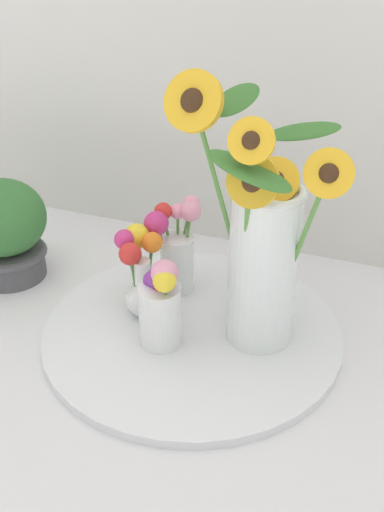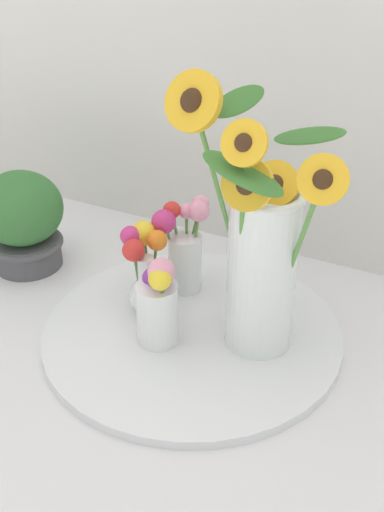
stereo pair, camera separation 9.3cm
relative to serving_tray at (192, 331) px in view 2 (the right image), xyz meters
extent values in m
plane|color=silver|center=(0.01, -0.06, -0.01)|extent=(6.00, 6.00, 0.00)
cylinder|color=silver|center=(0.00, 0.00, 0.00)|extent=(0.50, 0.50, 0.02)
cylinder|color=silver|center=(0.11, 0.02, 0.13)|extent=(0.11, 0.11, 0.25)
torus|color=silver|center=(0.11, 0.02, 0.26)|extent=(0.11, 0.11, 0.01)
cylinder|color=#568E42|center=(0.09, -0.02, 0.20)|extent=(0.02, 0.05, 0.31)
cylinder|color=gold|center=(0.10, -0.05, 0.36)|extent=(0.06, 0.03, 0.06)
sphere|color=#382314|center=(0.10, -0.05, 0.36)|extent=(0.03, 0.03, 0.03)
cylinder|color=#568E42|center=(0.11, 0.02, 0.16)|extent=(0.02, 0.03, 0.23)
cylinder|color=gold|center=(0.12, 0.03, 0.28)|extent=(0.07, 0.05, 0.06)
sphere|color=#382314|center=(0.12, 0.03, 0.28)|extent=(0.03, 0.03, 0.03)
cylinder|color=#568E42|center=(0.11, 0.00, 0.17)|extent=(0.02, 0.07, 0.25)
cylinder|color=gold|center=(0.10, -0.03, 0.30)|extent=(0.08, 0.04, 0.08)
sphere|color=#382314|center=(0.10, -0.03, 0.30)|extent=(0.03, 0.03, 0.03)
cylinder|color=#568E42|center=(0.04, 0.02, 0.22)|extent=(0.08, 0.05, 0.32)
cylinder|color=gold|center=(0.00, 0.00, 0.39)|extent=(0.10, 0.05, 0.10)
sphere|color=#382314|center=(0.00, 0.00, 0.39)|extent=(0.04, 0.04, 0.04)
cylinder|color=#568E42|center=(0.16, 0.00, 0.19)|extent=(0.07, 0.05, 0.26)
cylinder|color=gold|center=(0.19, -0.02, 0.32)|extent=(0.08, 0.04, 0.08)
sphere|color=#382314|center=(0.19, -0.02, 0.32)|extent=(0.03, 0.03, 0.03)
ellipsoid|color=#38702D|center=(0.10, -0.05, 0.32)|extent=(0.13, 0.08, 0.04)
ellipsoid|color=#38702D|center=(0.05, 0.05, 0.38)|extent=(0.08, 0.10, 0.05)
ellipsoid|color=#38702D|center=(0.13, 0.11, 0.33)|extent=(0.13, 0.08, 0.05)
cylinder|color=white|center=(-0.03, -0.05, 0.06)|extent=(0.07, 0.07, 0.10)
cylinder|color=#4C8438|center=(-0.03, -0.05, 0.10)|extent=(0.03, 0.02, 0.10)
sphere|color=pink|center=(-0.02, -0.06, 0.15)|extent=(0.04, 0.04, 0.04)
cylinder|color=#4C8438|center=(-0.03, -0.06, 0.07)|extent=(0.01, 0.02, 0.08)
sphere|color=red|center=(-0.03, -0.05, 0.11)|extent=(0.03, 0.03, 0.03)
cylinder|color=#4C8438|center=(-0.03, -0.04, 0.08)|extent=(0.01, 0.01, 0.09)
sphere|color=purple|center=(-0.03, -0.04, 0.12)|extent=(0.04, 0.04, 0.04)
cylinder|color=#4C8438|center=(-0.02, -0.06, 0.08)|extent=(0.01, 0.02, 0.11)
sphere|color=yellow|center=(-0.02, -0.07, 0.14)|extent=(0.04, 0.04, 0.04)
cylinder|color=#4C8438|center=(-0.04, -0.04, 0.07)|extent=(0.01, 0.01, 0.08)
sphere|color=purple|center=(-0.05, -0.04, 0.11)|extent=(0.03, 0.03, 0.03)
sphere|color=white|center=(-0.09, 0.01, 0.04)|extent=(0.06, 0.06, 0.06)
cylinder|color=white|center=(-0.09, 0.01, 0.09)|extent=(0.03, 0.03, 0.04)
cylinder|color=#427533|center=(-0.11, 0.02, 0.08)|extent=(0.03, 0.02, 0.10)
sphere|color=#C6337A|center=(-0.13, 0.02, 0.14)|extent=(0.03, 0.03, 0.03)
cylinder|color=#427533|center=(-0.10, 0.00, 0.09)|extent=(0.01, 0.01, 0.09)
sphere|color=red|center=(-0.11, 0.00, 0.13)|extent=(0.04, 0.04, 0.04)
cylinder|color=#427533|center=(-0.10, 0.03, 0.09)|extent=(0.03, 0.03, 0.09)
sphere|color=yellow|center=(-0.12, 0.04, 0.14)|extent=(0.04, 0.04, 0.04)
cylinder|color=#427533|center=(-0.08, 0.02, 0.08)|extent=(0.01, 0.04, 0.11)
sphere|color=orange|center=(-0.08, 0.04, 0.13)|extent=(0.04, 0.04, 0.04)
cylinder|color=white|center=(-0.07, 0.10, 0.06)|extent=(0.06, 0.06, 0.11)
cylinder|color=#568E42|center=(-0.05, 0.11, 0.11)|extent=(0.02, 0.01, 0.12)
sphere|color=pink|center=(-0.05, 0.11, 0.16)|extent=(0.04, 0.04, 0.04)
cylinder|color=#568E42|center=(-0.06, 0.12, 0.11)|extent=(0.02, 0.03, 0.12)
sphere|color=pink|center=(-0.05, 0.13, 0.17)|extent=(0.03, 0.03, 0.03)
cylinder|color=#568E42|center=(-0.09, 0.09, 0.09)|extent=(0.02, 0.03, 0.11)
sphere|color=#C6337A|center=(-0.09, 0.08, 0.15)|extent=(0.04, 0.04, 0.04)
cylinder|color=#568E42|center=(-0.07, 0.11, 0.09)|extent=(0.01, 0.01, 0.13)
sphere|color=pink|center=(-0.07, 0.11, 0.16)|extent=(0.03, 0.03, 0.03)
cylinder|color=#568E42|center=(-0.08, 0.11, 0.10)|extent=(0.02, 0.02, 0.12)
sphere|color=red|center=(-0.09, 0.10, 0.16)|extent=(0.03, 0.03, 0.03)
cylinder|color=#4C4C51|center=(-0.39, 0.05, 0.02)|extent=(0.13, 0.13, 0.06)
torus|color=#4C4C51|center=(-0.39, 0.05, 0.04)|extent=(0.14, 0.14, 0.02)
ellipsoid|color=#336B33|center=(-0.39, 0.05, 0.12)|extent=(0.16, 0.16, 0.14)
camera|label=1|loc=(0.28, -0.75, 0.62)|focal=42.00mm
camera|label=2|loc=(0.37, -0.71, 0.62)|focal=42.00mm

